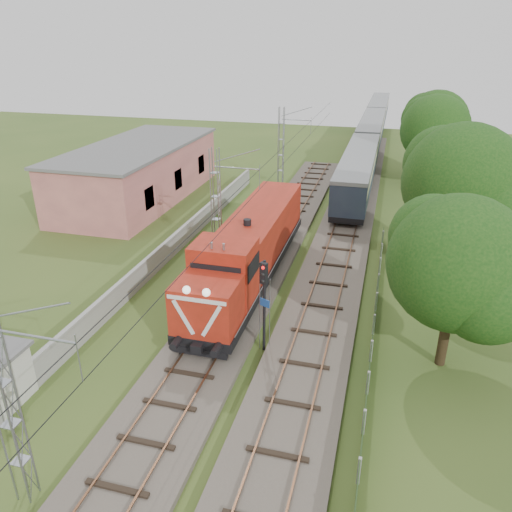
% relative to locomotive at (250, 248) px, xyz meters
% --- Properties ---
extents(ground, '(140.00, 140.00, 0.00)m').
position_rel_locomotive_xyz_m(ground, '(0.00, -9.65, -2.37)').
color(ground, '#354F1D').
rests_on(ground, ground).
extents(track_main, '(4.20, 70.00, 0.45)m').
position_rel_locomotive_xyz_m(track_main, '(0.00, -2.65, -2.19)').
color(track_main, '#6B6054').
rests_on(track_main, ground).
extents(track_side, '(4.20, 80.00, 0.45)m').
position_rel_locomotive_xyz_m(track_side, '(5.00, 10.35, -2.19)').
color(track_side, '#6B6054').
rests_on(track_side, ground).
extents(catenary, '(3.31, 70.00, 8.00)m').
position_rel_locomotive_xyz_m(catenary, '(-2.95, 2.35, 1.68)').
color(catenary, gray).
rests_on(catenary, ground).
extents(boundary_wall, '(0.25, 40.00, 1.50)m').
position_rel_locomotive_xyz_m(boundary_wall, '(-6.50, 2.35, -1.62)').
color(boundary_wall, '#9E9E99').
rests_on(boundary_wall, ground).
extents(station_building, '(8.40, 20.40, 5.22)m').
position_rel_locomotive_xyz_m(station_building, '(-15.00, 14.35, 0.26)').
color(station_building, '#D47A72').
rests_on(station_building, ground).
extents(fence, '(0.12, 32.00, 1.20)m').
position_rel_locomotive_xyz_m(fence, '(8.00, -6.65, -1.77)').
color(fence, black).
rests_on(fence, ground).
extents(locomotive, '(3.22, 18.36, 4.66)m').
position_rel_locomotive_xyz_m(locomotive, '(0.00, 0.00, 0.00)').
color(locomotive, black).
rests_on(locomotive, ground).
extents(coach_rake, '(2.97, 66.19, 3.43)m').
position_rel_locomotive_xyz_m(coach_rake, '(5.00, 43.69, 0.10)').
color(coach_rake, black).
rests_on(coach_rake, ground).
extents(signal_post, '(0.52, 0.43, 4.98)m').
position_rel_locomotive_xyz_m(signal_post, '(2.74, -7.16, 1.05)').
color(signal_post, black).
rests_on(signal_post, ground).
extents(tree_a, '(6.54, 6.23, 8.48)m').
position_rel_locomotive_xyz_m(tree_a, '(11.35, -5.95, 2.92)').
color(tree_a, '#352915').
rests_on(tree_a, ground).
extents(tree_b, '(7.66, 7.30, 9.93)m').
position_rel_locomotive_xyz_m(tree_b, '(12.43, 4.53, 3.83)').
color(tree_b, '#352915').
rests_on(tree_b, ground).
extents(tree_c, '(7.18, 6.83, 9.30)m').
position_rel_locomotive_xyz_m(tree_c, '(12.03, 25.91, 3.43)').
color(tree_c, '#352915').
rests_on(tree_c, ground).
extents(tree_d, '(7.19, 6.85, 9.32)m').
position_rel_locomotive_xyz_m(tree_d, '(12.30, 29.84, 3.45)').
color(tree_d, '#352915').
rests_on(tree_d, ground).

